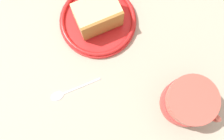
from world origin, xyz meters
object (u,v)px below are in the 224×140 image
object	(u,v)px
tea_mug	(188,102)
small_plate	(98,21)
cake_slice	(98,15)
teaspoon	(65,93)

from	to	relation	value
tea_mug	small_plate	bearing A→B (deg)	-157.36
small_plate	tea_mug	distance (cm)	26.25
small_plate	cake_slice	bearing A→B (deg)	2.01
cake_slice	teaspoon	distance (cm)	18.04
small_plate	teaspoon	world-z (taller)	small_plate
tea_mug	teaspoon	bearing A→B (deg)	-116.98
small_plate	teaspoon	xyz separation A→B (cm)	(12.57, -12.54, -0.64)
cake_slice	tea_mug	bearing A→B (deg)	22.86
small_plate	cake_slice	xyz separation A→B (cm)	(0.27, 0.01, 3.46)
small_plate	teaspoon	distance (cm)	17.76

